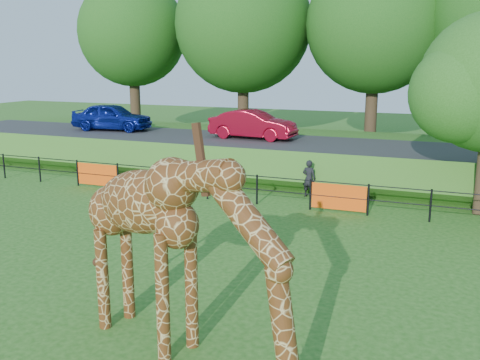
{
  "coord_description": "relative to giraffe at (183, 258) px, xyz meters",
  "views": [
    {
      "loc": [
        6.41,
        -9.84,
        5.19
      ],
      "look_at": [
        1.21,
        3.27,
        2.0
      ],
      "focal_mm": 40.0,
      "sensor_mm": 36.0,
      "label": 1
    }
  ],
  "objects": [
    {
      "name": "car_red",
      "position": [
        -4.85,
        16.58,
        0.24
      ],
      "size": [
        4.3,
        1.73,
        1.39
      ],
      "primitive_type": "imported",
      "rotation": [
        0.0,
        0.0,
        1.51
      ],
      "color": "maroon",
      "rests_on": "road"
    },
    {
      "name": "visitor",
      "position": [
        -0.82,
        11.91,
        -1.15
      ],
      "size": [
        0.58,
        0.43,
        1.45
      ],
      "primitive_type": "imported",
      "rotation": [
        0.0,
        0.0,
        2.98
      ],
      "color": "black",
      "rests_on": "ground"
    },
    {
      "name": "car_blue",
      "position": [
        -13.06,
        16.74,
        0.28
      ],
      "size": [
        4.46,
        2.19,
        1.46
      ],
      "primitive_type": "imported",
      "rotation": [
        0.0,
        0.0,
        1.68
      ],
      "color": "#122194",
      "rests_on": "road"
    },
    {
      "name": "giraffe",
      "position": [
        0.0,
        0.0,
        0.0
      ],
      "size": [
        5.26,
        2.64,
        3.74
      ],
      "primitive_type": null,
      "rotation": [
        0.0,
        0.0,
        -0.34
      ],
      "color": "#5C3013",
      "rests_on": "ground"
    },
    {
      "name": "ground",
      "position": [
        -2.31,
        2.17,
        -1.87
      ],
      "size": [
        90.0,
        90.0,
        0.0
      ],
      "primitive_type": "plane",
      "color": "#225916",
      "rests_on": "ground"
    },
    {
      "name": "embankment",
      "position": [
        -2.31,
        17.67,
        -1.22
      ],
      "size": [
        40.0,
        9.0,
        1.3
      ],
      "primitive_type": "cube",
      "color": "#225916",
      "rests_on": "ground"
    },
    {
      "name": "bg_tree_line",
      "position": [
        -0.42,
        24.17,
        5.32
      ],
      "size": [
        37.3,
        8.8,
        11.82
      ],
      "color": "#322516",
      "rests_on": "ground"
    },
    {
      "name": "perimeter_fence",
      "position": [
        -2.31,
        10.17,
        -1.32
      ],
      "size": [
        28.07,
        0.1,
        1.1
      ],
      "primitive_type": null,
      "color": "black",
      "rests_on": "ground"
    },
    {
      "name": "road",
      "position": [
        -2.31,
        16.17,
        -0.51
      ],
      "size": [
        40.0,
        5.0,
        0.12
      ],
      "primitive_type": "cube",
      "color": "#2E2E30",
      "rests_on": "embankment"
    }
  ]
}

